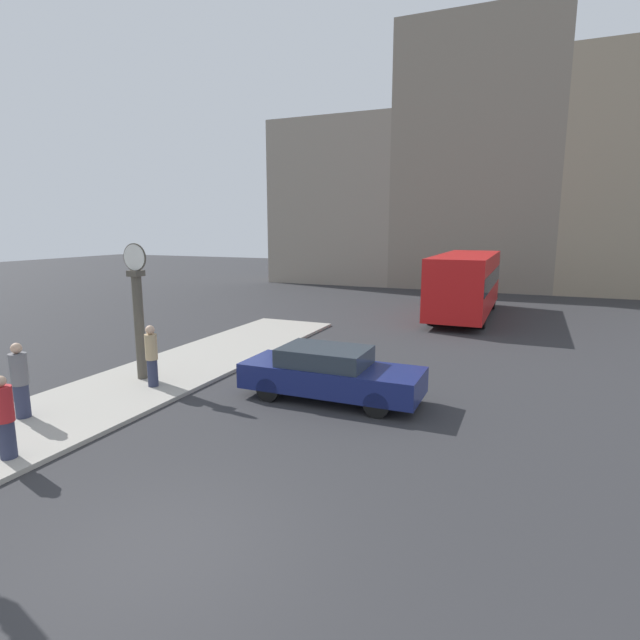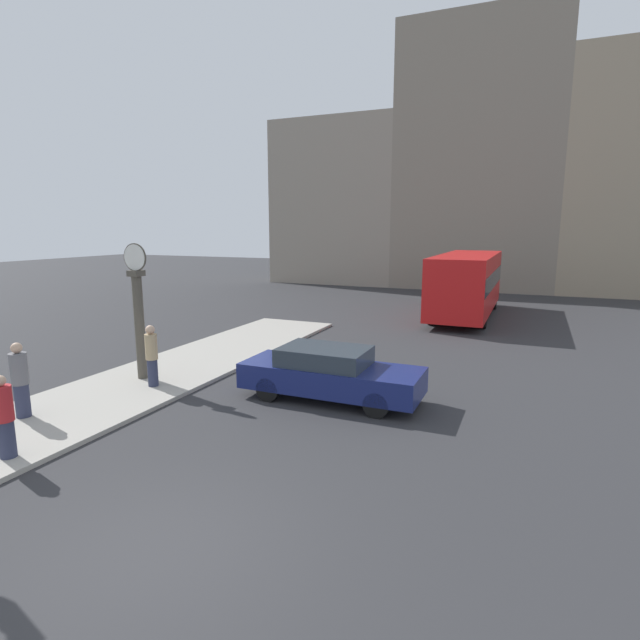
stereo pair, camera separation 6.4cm
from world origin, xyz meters
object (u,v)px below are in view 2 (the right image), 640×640
Objects in this scene: pedestrian_tan_coat at (152,355)px; pedestrian_red_top at (4,417)px; sedan_car at (330,373)px; street_clock at (139,312)px; pedestrian_grey_jacket at (20,380)px; bus_distant at (467,282)px.

pedestrian_tan_coat is 1.06× the size of pedestrian_red_top.
street_clock is (-5.65, -0.74, 1.37)m from sedan_car.
street_clock is 2.40× the size of pedestrian_red_top.
street_clock reaches higher than pedestrian_grey_jacket.
bus_distant is 21.00m from pedestrian_red_top.
sedan_car is 0.51× the size of bus_distant.
street_clock is 5.34m from pedestrian_red_top.
pedestrian_grey_jacket is (-0.37, -3.49, -1.08)m from street_clock.
bus_distant is 2.38× the size of street_clock.
pedestrian_tan_coat is at bearing 96.21° from pedestrian_red_top.
pedestrian_grey_jacket is (-1.18, -3.03, 0.01)m from pedestrian_tan_coat.
pedestrian_red_top is at bearing -42.76° from pedestrian_grey_jacket.
sedan_car is at bearing 7.48° from street_clock.
pedestrian_tan_coat is (-6.48, -15.52, -0.80)m from bus_distant.
street_clock is 3.68m from pedestrian_grey_jacket.
bus_distant is at bearing 64.16° from street_clock.
pedestrian_tan_coat is at bearing -165.99° from sedan_car.
pedestrian_red_top is at bearing -126.88° from sedan_car.
pedestrian_red_top is (0.50, -4.58, -0.07)m from pedestrian_tan_coat.
street_clock reaches higher than bus_distant.
bus_distant is 16.73m from street_clock.
bus_distant is 5.41× the size of pedestrian_tan_coat.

